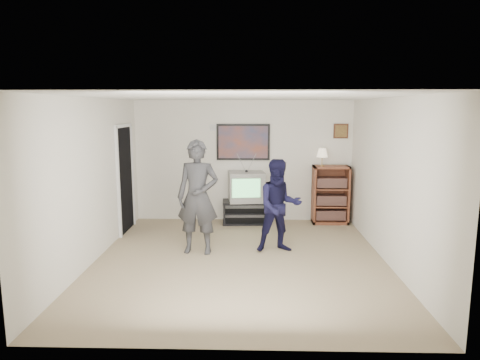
{
  "coord_description": "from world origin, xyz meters",
  "views": [
    {
      "loc": [
        0.18,
        -6.35,
        2.34
      ],
      "look_at": [
        -0.02,
        0.72,
        1.15
      ],
      "focal_mm": 32.0,
      "sensor_mm": 36.0,
      "label": 1
    }
  ],
  "objects_px": {
    "crt_television": "(246,186)",
    "bookshelf": "(330,195)",
    "person_tall": "(198,197)",
    "media_stand": "(245,212)",
    "person_short": "(279,206)"
  },
  "relations": [
    {
      "from": "media_stand",
      "to": "bookshelf",
      "type": "height_order",
      "value": "bookshelf"
    },
    {
      "from": "bookshelf",
      "to": "person_tall",
      "type": "xyz_separation_m",
      "value": [
        -2.48,
        -1.9,
        0.33
      ]
    },
    {
      "from": "media_stand",
      "to": "person_tall",
      "type": "height_order",
      "value": "person_tall"
    },
    {
      "from": "media_stand",
      "to": "person_short",
      "type": "xyz_separation_m",
      "value": [
        0.58,
        -1.76,
        0.53
      ]
    },
    {
      "from": "bookshelf",
      "to": "person_short",
      "type": "height_order",
      "value": "person_short"
    },
    {
      "from": "media_stand",
      "to": "bookshelf",
      "type": "xyz_separation_m",
      "value": [
        1.74,
        0.05,
        0.36
      ]
    },
    {
      "from": "crt_television",
      "to": "bookshelf",
      "type": "relative_size",
      "value": 0.6
    },
    {
      "from": "media_stand",
      "to": "person_tall",
      "type": "distance_m",
      "value": 2.11
    },
    {
      "from": "crt_television",
      "to": "person_tall",
      "type": "xyz_separation_m",
      "value": [
        -0.76,
        -1.85,
        0.16
      ]
    },
    {
      "from": "person_tall",
      "to": "crt_television",
      "type": "bearing_deg",
      "value": 73.26
    },
    {
      "from": "bookshelf",
      "to": "person_tall",
      "type": "bearing_deg",
      "value": -142.51
    },
    {
      "from": "media_stand",
      "to": "bookshelf",
      "type": "bearing_deg",
      "value": -1.55
    },
    {
      "from": "bookshelf",
      "to": "person_short",
      "type": "xyz_separation_m",
      "value": [
        -1.16,
        -1.81,
        0.17
      ]
    },
    {
      "from": "bookshelf",
      "to": "crt_television",
      "type": "bearing_deg",
      "value": -178.34
    },
    {
      "from": "bookshelf",
      "to": "person_short",
      "type": "relative_size",
      "value": 0.77
    }
  ]
}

